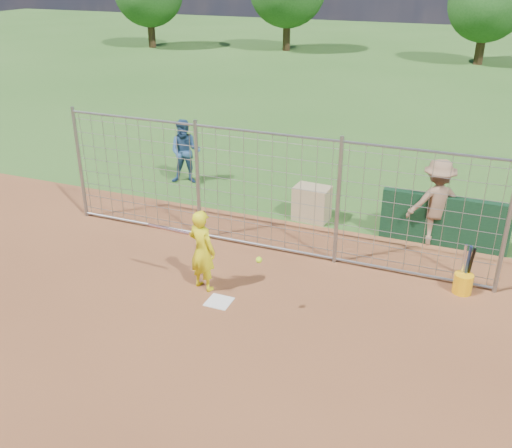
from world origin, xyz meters
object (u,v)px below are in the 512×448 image
at_px(batter, 202,250).
at_px(bucket_with_bats, 463,281).
at_px(bystander_a, 185,152).
at_px(bystander_c, 436,202).
at_px(equipment_bin, 312,203).

relative_size(batter, bucket_with_bats, 1.59).
bearing_deg(bystander_a, bystander_c, -28.97).
bearing_deg(equipment_bin, bystander_a, 168.70).
distance_m(bystander_a, equipment_bin, 4.00).
height_order(batter, bystander_a, bystander_a).
relative_size(bystander_c, equipment_bin, 2.32).
bearing_deg(batter, equipment_bin, -88.43).
bearing_deg(equipment_bin, batter, -100.36).
height_order(batter, bystander_c, bystander_c).
distance_m(equipment_bin, bucket_with_bats, 4.06).
bearing_deg(bystander_a, bucket_with_bats, -41.32).
bearing_deg(bucket_with_bats, bystander_c, 112.06).
bearing_deg(bystander_c, bucket_with_bats, 84.45).
xyz_separation_m(bystander_a, equipment_bin, (3.84, -1.04, -0.46)).
distance_m(bystander_c, bucket_with_bats, 2.14).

